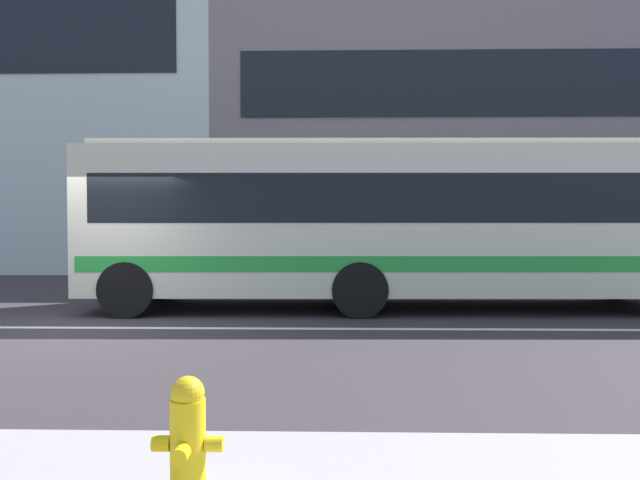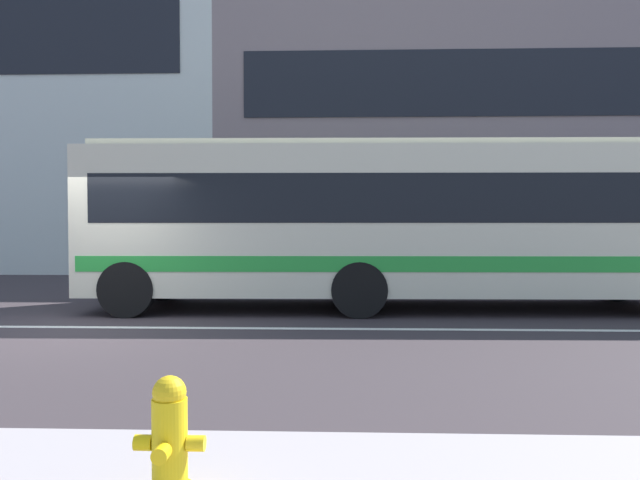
% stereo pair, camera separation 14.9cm
% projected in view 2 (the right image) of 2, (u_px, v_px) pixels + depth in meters
% --- Properties ---
extents(ground_plane, '(160.00, 160.00, 0.00)m').
position_uv_depth(ground_plane, '(83.00, 327.00, 9.77)').
color(ground_plane, '#362F32').
extents(lane_centre_line, '(60.00, 0.16, 0.01)m').
position_uv_depth(lane_centre_line, '(83.00, 327.00, 9.77)').
color(lane_centre_line, silver).
rests_on(lane_centre_line, ground_plane).
extents(apartment_block_right, '(25.09, 8.48, 10.34)m').
position_uv_depth(apartment_block_right, '(567.00, 130.00, 22.74)').
color(apartment_block_right, gray).
rests_on(apartment_block_right, ground_plane).
extents(transit_bus, '(11.83, 2.84, 3.20)m').
position_uv_depth(transit_bus, '(394.00, 219.00, 11.84)').
color(transit_bus, beige).
rests_on(transit_bus, ground_plane).
extents(fire_hydrant, '(0.40, 0.35, 0.69)m').
position_uv_depth(fire_hydrant, '(170.00, 443.00, 3.42)').
color(fire_hydrant, yellow).
rests_on(fire_hydrant, sidewalk_near).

